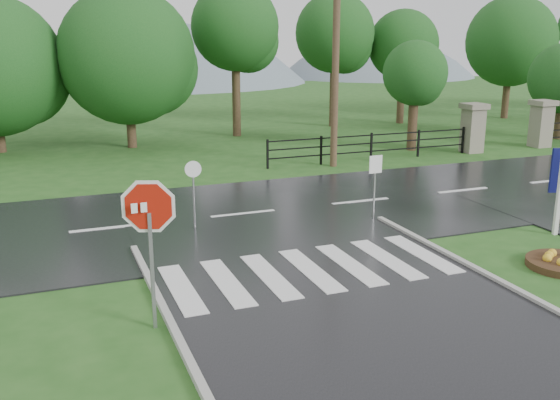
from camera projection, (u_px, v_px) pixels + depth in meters
name	position (u px, v px, depth m)	size (l,w,h in m)	color
ground	(440.00, 382.00, 9.78)	(120.00, 120.00, 0.00)	#23511B
main_road	(243.00, 215.00, 18.79)	(90.00, 8.00, 0.04)	black
crosswalk	(310.00, 270.00, 14.27)	(6.50, 2.80, 0.02)	silver
pillar_west	(473.00, 127.00, 28.45)	(1.00, 1.00, 2.24)	gray
pillar_east	(541.00, 122.00, 29.85)	(1.00, 1.00, 2.24)	gray
fence_west	(371.00, 144.00, 26.72)	(9.58, 0.08, 1.20)	black
hills	(129.00, 216.00, 73.53)	(102.00, 48.00, 48.00)	slate
treeline	(177.00, 141.00, 31.74)	(83.20, 5.20, 10.00)	#154517
stop_sign	(149.00, 221.00, 11.07)	(1.26, 0.47, 3.00)	#939399
reg_sign_small	(375.00, 174.00, 17.99)	(0.43, 0.06, 1.92)	#939399
reg_sign_round	(194.00, 186.00, 17.03)	(0.46, 0.09, 1.96)	#939399
utility_pole_east	(336.00, 59.00, 24.63)	(1.46, 0.56, 8.50)	#473523
entrance_tree_left	(415.00, 74.00, 28.40)	(2.95, 2.95, 5.03)	#3D2B1C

